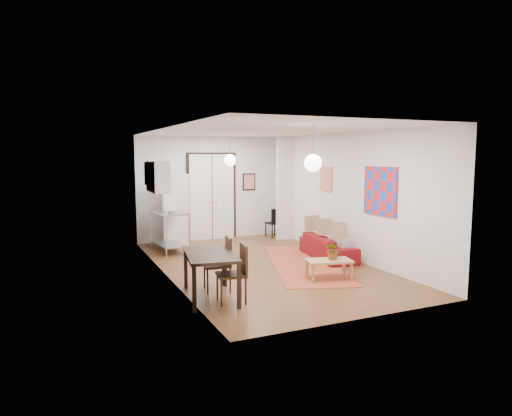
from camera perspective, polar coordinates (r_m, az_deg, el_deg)
name	(u,v)px	position (r m, az deg, el deg)	size (l,w,h in m)	color
floor	(263,266)	(9.96, 0.93, -7.22)	(7.00, 7.00, 0.00)	brown
ceiling	(264,130)	(9.68, 0.96, 9.69)	(4.20, 7.00, 0.02)	silver
wall_back	(211,188)	(12.96, -5.61, 2.49)	(4.20, 0.02, 2.90)	silver
wall_front	(366,221)	(6.72, 13.64, -1.58)	(4.20, 0.02, 2.90)	silver
wall_left	(166,203)	(9.03, -11.23, 0.57)	(0.02, 7.00, 2.90)	silver
wall_right	(346,196)	(10.76, 11.14, 1.54)	(0.02, 7.00, 2.90)	silver
double_doors	(212,197)	(12.93, -5.53, 1.37)	(1.44, 0.06, 2.50)	white
stub_partition	(285,188)	(12.81, 3.63, 2.46)	(0.50, 0.10, 2.90)	silver
wall_cabinet	(158,177)	(10.50, -12.15, 3.85)	(0.35, 1.00, 0.70)	silver
painting_popart	(380,191)	(9.74, 15.27, 2.08)	(0.05, 1.00, 1.00)	red
painting_abstract	(326,179)	(11.39, 8.75, 3.63)	(0.05, 0.50, 0.60)	#F3E9CA
poster_back	(249,182)	(13.33, -0.87, 3.29)	(0.40, 0.03, 0.50)	red
print_left	(147,174)	(10.96, -13.47, 4.19)	(0.03, 0.44, 0.54)	olive
pendant_back	(230,160)	(11.51, -3.28, 5.98)	(0.30, 0.30, 0.80)	silver
pendant_front	(313,163)	(7.90, 7.12, 5.60)	(0.30, 0.30, 0.80)	silver
kilim_rug	(305,264)	(10.17, 6.13, -6.93)	(1.41, 3.75, 0.01)	#B6452D
sofa	(328,247)	(10.75, 8.99, -4.80)	(0.71, 1.82, 0.53)	maroon
coffee_table	(329,262)	(8.94, 9.10, -6.73)	(0.95, 0.67, 0.38)	tan
potted_plant	(334,250)	(8.95, 9.67, -5.18)	(0.33, 0.29, 0.37)	#325E2A
kitchen_counter	(169,225)	(11.52, -10.79, -2.07)	(0.77, 1.36, 1.00)	#A2A5A6
bowl	(172,211)	(11.18, -10.47, -0.42)	(0.24, 0.24, 0.06)	beige
soap_bottle	(165,206)	(11.69, -11.35, 0.24)	(0.10, 0.09, 0.21)	teal
fridge	(175,210)	(12.25, -10.05, -0.21)	(0.66, 0.66, 1.88)	white
dining_table	(210,258)	(7.67, -5.75, -6.23)	(1.01, 1.50, 0.77)	black
dining_chair_near	(215,259)	(8.18, -5.12, -6.35)	(0.52, 0.68, 0.95)	#352011
dining_chair_far	(229,268)	(7.54, -3.38, -7.47)	(0.52, 0.68, 0.95)	#352011
black_side_chair	(272,220)	(13.34, 2.06, -1.50)	(0.45, 0.45, 0.85)	black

